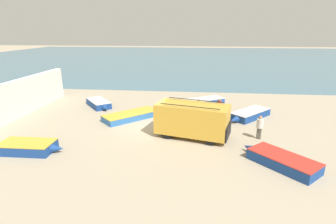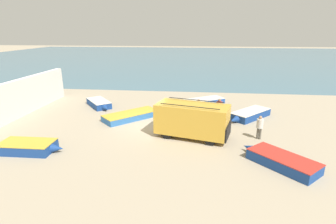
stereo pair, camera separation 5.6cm
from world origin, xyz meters
TOP-DOWN VIEW (x-y plane):
  - ground_plane at (0.00, 0.00)m, footprint 200.00×200.00m
  - sea_water at (0.00, 52.00)m, footprint 120.00×80.00m
  - harbor_wall at (-11.05, 1.00)m, footprint 0.50×15.01m
  - parked_van at (3.31, -1.35)m, footprint 5.16×3.25m
  - fishing_rowboat_0 at (4.16, 6.47)m, footprint 4.47×3.36m
  - fishing_rowboat_1 at (-1.61, 1.95)m, footprint 4.65×4.58m
  - fishing_rowboat_2 at (-6.23, -4.70)m, footprint 3.80×1.65m
  - fishing_rowboat_3 at (-5.52, 4.98)m, footprint 3.18×3.61m
  - fishing_rowboat_4 at (7.88, 3.08)m, footprint 3.85×3.98m
  - fishing_rowboat_5 at (8.08, -4.80)m, footprint 3.70×3.84m
  - fisherman_0 at (5.34, 2.31)m, footprint 0.46×0.46m
  - fisherman_1 at (3.73, 2.27)m, footprint 0.45×0.45m
  - fisherman_2 at (7.70, -1.26)m, footprint 0.42×0.42m

SIDE VIEW (x-z plane):
  - ground_plane at x=0.00m, z-range 0.00..0.00m
  - sea_water at x=0.00m, z-range 0.00..0.01m
  - fishing_rowboat_1 at x=-1.61m, z-range 0.00..0.51m
  - fishing_rowboat_5 at x=8.08m, z-range 0.00..0.59m
  - fishing_rowboat_3 at x=-5.52m, z-range 0.00..0.59m
  - fishing_rowboat_2 at x=-6.23m, z-range 0.00..0.60m
  - fishing_rowboat_4 at x=7.88m, z-range 0.00..0.61m
  - fishing_rowboat_0 at x=4.16m, z-range 0.00..0.64m
  - fisherman_2 at x=7.70m, z-range 0.16..1.76m
  - fisherman_1 at x=3.73m, z-range 0.17..1.87m
  - fisherman_0 at x=5.34m, z-range 0.17..1.93m
  - parked_van at x=3.31m, z-range 0.05..2.43m
  - harbor_wall at x=-11.05m, z-range 0.00..3.02m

